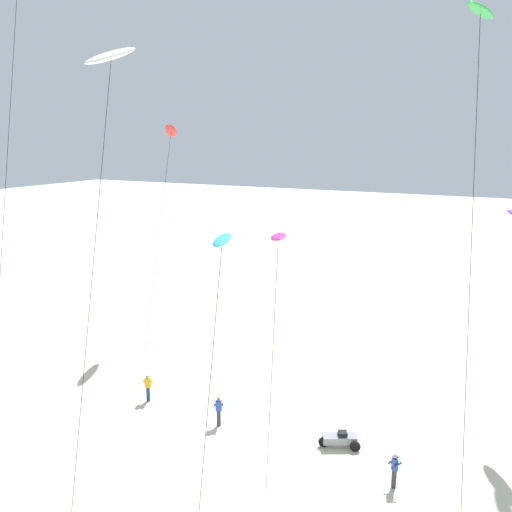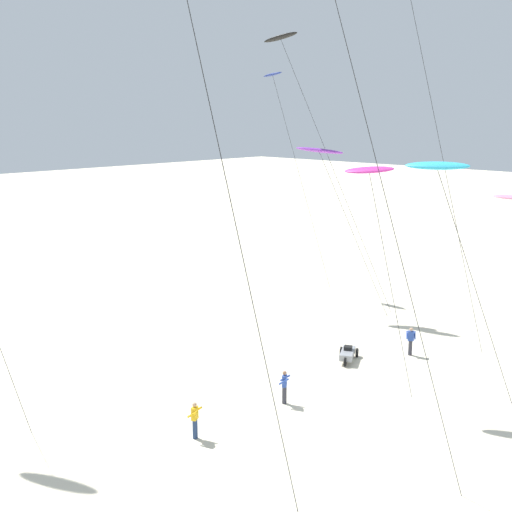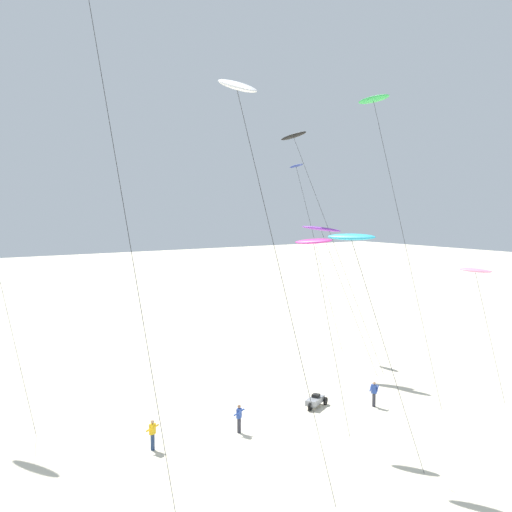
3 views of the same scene
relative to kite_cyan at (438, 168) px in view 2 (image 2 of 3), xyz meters
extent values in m
plane|color=beige|center=(-0.79, 3.47, -11.45)|extent=(260.00, 260.00, 0.00)
cylinder|color=#262626|center=(-5.48, -1.46, -2.10)|extent=(1.54, 5.68, 18.72)
ellipsoid|color=#33BFE0|center=(-0.01, 0.03, 0.08)|extent=(1.81, 2.76, 0.49)
cylinder|color=#262626|center=(0.56, -2.09, -5.74)|extent=(1.16, 4.26, 11.43)
ellipsoid|color=purple|center=(10.11, 14.43, -0.23)|extent=(2.26, 3.36, 0.67)
cylinder|color=#262626|center=(10.80, 11.83, -5.90)|extent=(1.41, 5.23, 11.12)
ellipsoid|color=pink|center=(13.26, 2.04, -2.69)|extent=(1.36, 2.38, 0.38)
cylinder|color=#262626|center=(8.72, 4.04, -1.36)|extent=(1.41, 5.23, 20.18)
ellipsoid|color=black|center=(10.11, 18.16, 7.55)|extent=(1.40, 2.67, 0.90)
cylinder|color=#262626|center=(11.27, 13.83, -2.00)|extent=(2.33, 8.68, 18.91)
cylinder|color=#262626|center=(-12.37, 0.21, 1.02)|extent=(1.61, 5.96, 24.95)
ellipsoid|color=#D8339E|center=(0.62, 3.88, -0.37)|extent=(1.74, 2.43, 0.58)
cylinder|color=#262626|center=(0.96, 2.60, -5.96)|extent=(0.71, 2.59, 11.00)
ellipsoid|color=navy|center=(13.19, 21.73, 5.30)|extent=(0.59, 1.92, 0.48)
cylinder|color=#262626|center=(13.88, 19.16, -3.12)|extent=(1.40, 5.18, 16.68)
cylinder|color=#33333D|center=(6.22, 4.34, -11.01)|extent=(0.22, 0.22, 0.88)
cube|color=#2D4CA5|center=(6.22, 4.34, -10.28)|extent=(0.35, 0.39, 0.58)
sphere|color=tan|center=(6.22, 4.34, -9.88)|extent=(0.20, 0.20, 0.20)
cylinder|color=#2D4CA5|center=(6.34, 4.15, -10.23)|extent=(0.47, 0.35, 0.39)
cylinder|color=#2D4CA5|center=(6.10, 4.52, -10.23)|extent=(0.47, 0.35, 0.39)
cylinder|color=#33333D|center=(-3.57, 5.42, -11.01)|extent=(0.22, 0.22, 0.88)
cube|color=#2D4CA5|center=(-3.57, 5.42, -10.28)|extent=(0.39, 0.35, 0.58)
sphere|color=#9E7051|center=(-3.57, 5.42, -9.88)|extent=(0.20, 0.20, 0.20)
cylinder|color=#2D4CA5|center=(-3.76, 5.30, -10.23)|extent=(0.35, 0.47, 0.39)
cylinder|color=#2D4CA5|center=(-3.39, 5.54, -10.23)|extent=(0.35, 0.47, 0.39)
cylinder|color=navy|center=(-8.77, 5.95, -11.01)|extent=(0.22, 0.22, 0.88)
cube|color=gold|center=(-8.77, 5.95, -10.28)|extent=(0.39, 0.33, 0.58)
sphere|color=tan|center=(-8.77, 5.95, -9.88)|extent=(0.20, 0.20, 0.20)
cylinder|color=gold|center=(-8.97, 5.86, -10.23)|extent=(0.30, 0.49, 0.39)
cylinder|color=gold|center=(-8.57, 6.04, -10.23)|extent=(0.30, 0.49, 0.39)
cube|color=gray|center=(2.96, 6.43, -11.01)|extent=(1.83, 1.42, 0.36)
cube|color=black|center=(3.09, 6.50, -10.73)|extent=(0.60, 0.60, 0.20)
cylinder|color=black|center=(2.25, 6.05, -11.19)|extent=(0.52, 0.35, 0.52)
cylinder|color=black|center=(3.81, 6.37, -11.19)|extent=(0.52, 0.35, 0.52)
cylinder|color=black|center=(3.38, 7.17, -11.19)|extent=(0.52, 0.35, 0.52)
camera|label=1|loc=(10.75, -18.10, 4.04)|focal=38.77mm
camera|label=2|loc=(-24.77, -13.19, 2.20)|focal=44.20mm
camera|label=3|loc=(-22.09, -23.64, 1.83)|focal=42.90mm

